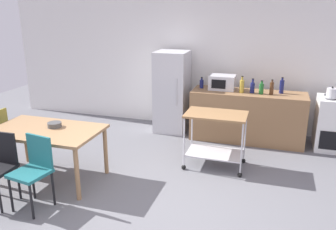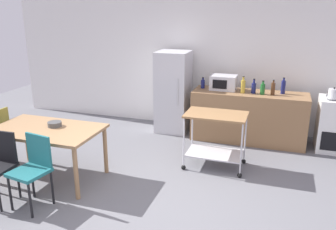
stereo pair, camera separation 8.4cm
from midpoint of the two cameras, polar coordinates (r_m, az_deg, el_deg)
ground_plane at (r=4.53m, az=-3.10°, el=-14.37°), size 12.00×12.00×0.00m
back_wall at (r=6.99m, az=5.88°, el=9.73°), size 8.40×0.12×2.90m
kitchen_counter at (r=6.51m, az=12.32°, el=-0.22°), size 2.00×0.64×0.90m
dining_table at (r=5.16m, az=-19.55°, el=-2.98°), size 1.50×0.90×0.75m
chair_teal at (r=4.57m, az=-21.39°, el=-7.92°), size 0.46×0.46×0.89m
stove_oven at (r=6.58m, az=24.98°, el=-1.28°), size 0.60×0.61×0.92m
refrigerator at (r=6.77m, az=0.28°, el=3.75°), size 0.60×0.63×1.55m
kitchen_cart at (r=5.31m, az=7.24°, el=-2.61°), size 0.91×0.57×0.85m
bottle_vinegar at (r=6.56m, az=5.09°, el=5.08°), size 0.07×0.07×0.20m
microwave at (r=6.49m, az=8.40°, el=5.25°), size 0.46×0.35×0.26m
bottle_soda at (r=6.29m, az=11.48°, el=4.63°), size 0.08×0.08×0.30m
bottle_olive_oil at (r=6.33m, az=13.13°, el=4.40°), size 0.08×0.08×0.25m
bottle_soy_sauce at (r=6.29m, az=14.50°, el=4.19°), size 0.08×0.08×0.24m
bottle_hot_sauce at (r=6.30m, az=16.06°, el=4.20°), size 0.07×0.07×0.26m
bottle_sparkling_water at (r=6.42m, az=17.57°, el=4.42°), size 0.07×0.07×0.29m
fruit_bowl at (r=5.16m, az=-18.33°, el=-1.51°), size 0.19×0.19×0.07m
kettle at (r=6.33m, az=24.66°, el=3.25°), size 0.24×0.17×0.19m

